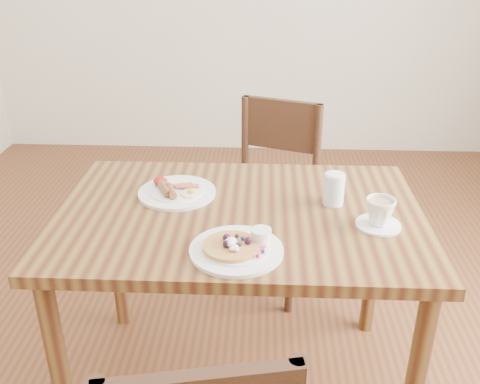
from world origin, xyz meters
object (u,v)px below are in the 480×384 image
Objects in this scene: teacup_saucer at (380,214)px; chair_far at (271,188)px; dining_table at (240,237)px; breakfast_plate at (176,191)px; pancake_plate at (238,247)px; water_glass at (334,189)px.

chair_far is at bearing 112.04° from teacup_saucer.
breakfast_plate reaches higher than dining_table.
chair_far reaches higher than pancake_plate.
dining_table is 1.36× the size of chair_far.
water_glass reaches higher than breakfast_plate.
breakfast_plate is at bearing 80.34° from chair_far.
breakfast_plate is at bearing 163.77° from teacup_saucer.
breakfast_plate is 0.69m from teacup_saucer.
dining_table is 11.17× the size of water_glass.
breakfast_plate is (-0.34, -0.61, 0.27)m from chair_far.
teacup_saucer reaches higher than breakfast_plate.
pancake_plate is at bearing -57.04° from breakfast_plate.
chair_far is 0.75m from breakfast_plate.
teacup_saucer is at bearing 21.47° from pancake_plate.
dining_table is 0.75m from chair_far.
water_glass is (0.20, -0.65, 0.31)m from chair_far.
chair_far is 3.26× the size of breakfast_plate.
water_glass is (0.31, 0.32, 0.04)m from pancake_plate.
pancake_plate is at bearing 103.37° from chair_far.
dining_table is at bearing -26.80° from breakfast_plate.
dining_table is at bearing -167.13° from water_glass.
dining_table is at bearing 169.91° from teacup_saucer.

